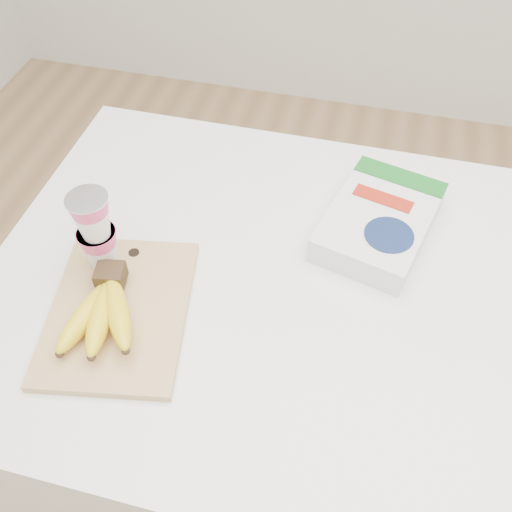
{
  "coord_description": "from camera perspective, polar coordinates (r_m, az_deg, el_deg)",
  "views": [
    {
      "loc": [
        0.01,
        -0.62,
        1.75
      ],
      "look_at": [
        -0.15,
        0.02,
        0.99
      ],
      "focal_mm": 40.0,
      "sensor_mm": 36.0,
      "label": 1
    }
  ],
  "objects": [
    {
      "name": "cereal_box",
      "position": [
        1.1,
        12.22,
        3.41
      ],
      "size": [
        0.24,
        0.3,
        0.06
      ],
      "rotation": [
        0.0,
        0.0,
        -0.25
      ],
      "color": "white",
      "rests_on": "table"
    },
    {
      "name": "room",
      "position": [
        0.74,
        11.62,
        15.36
      ],
      "size": [
        4.0,
        4.0,
        4.0
      ],
      "color": "tan",
      "rests_on": "ground"
    },
    {
      "name": "yogurt_stack",
      "position": [
        1.0,
        -15.76,
        2.5
      ],
      "size": [
        0.07,
        0.07,
        0.16
      ],
      "color": "white",
      "rests_on": "cutting_board"
    },
    {
      "name": "bananas",
      "position": [
        0.97,
        -15.11,
        -5.27
      ],
      "size": [
        0.14,
        0.19,
        0.06
      ],
      "color": "#382816",
      "rests_on": "cutting_board"
    },
    {
      "name": "table",
      "position": [
        1.42,
        6.03,
        -15.38
      ],
      "size": [
        1.27,
        0.84,
        0.95
      ],
      "primitive_type": "cube",
      "color": "white",
      "rests_on": "ground"
    },
    {
      "name": "cutting_board",
      "position": [
        1.0,
        -13.52,
        -5.37
      ],
      "size": [
        0.28,
        0.35,
        0.02
      ],
      "primitive_type": "cube",
      "rotation": [
        0.0,
        0.0,
        0.18
      ],
      "color": "tan",
      "rests_on": "table"
    }
  ]
}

